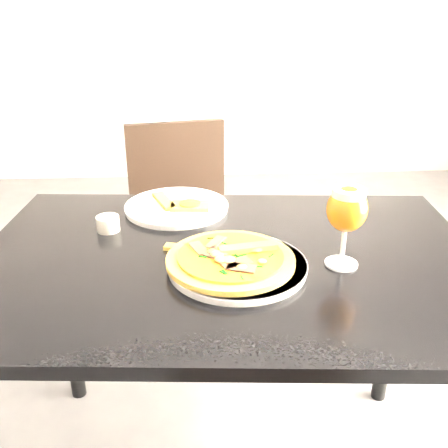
{
  "coord_description": "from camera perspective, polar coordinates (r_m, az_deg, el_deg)",
  "views": [
    {
      "loc": [
        0.16,
        -0.87,
        1.3
      ],
      "look_at": [
        0.23,
        0.18,
        0.83
      ],
      "focal_mm": 40.0,
      "sensor_mm": 36.0,
      "label": 1
    }
  ],
  "objects": [
    {
      "name": "plate_second",
      "position": [
        1.45,
        -5.42,
        1.95
      ],
      "size": [
        0.39,
        0.39,
        0.02
      ],
      "primitive_type": "cylinder",
      "rotation": [
        0.0,
        0.0,
        -0.4
      ],
      "color": "white",
      "rests_on": "dining_table"
    },
    {
      "name": "crust_scraps",
      "position": [
        1.43,
        -4.91,
        2.3
      ],
      "size": [
        0.17,
        0.14,
        0.02
      ],
      "rotation": [
        0.0,
        0.0,
        -0.77
      ],
      "color": "olive",
      "rests_on": "plate_second"
    },
    {
      "name": "loose_crust",
      "position": [
        1.21,
        -4.09,
        -2.85
      ],
      "size": [
        0.12,
        0.06,
        0.01
      ],
      "primitive_type": "cube",
      "rotation": [
        0.0,
        0.0,
        -0.3
      ],
      "color": "olive",
      "rests_on": "dining_table"
    },
    {
      "name": "chair_far",
      "position": [
        1.97,
        -4.62,
        -0.46
      ],
      "size": [
        0.48,
        0.48,
        0.88
      ],
      "rotation": [
        0.0,
        0.0,
        0.2
      ],
      "color": "black",
      "rests_on": "ground"
    },
    {
      "name": "dining_table",
      "position": [
        1.23,
        0.5,
        -7.26
      ],
      "size": [
        1.26,
        0.89,
        0.75
      ],
      "rotation": [
        0.0,
        0.0,
        -0.08
      ],
      "color": "black",
      "rests_on": "ground"
    },
    {
      "name": "sauce_cup",
      "position": [
        1.34,
        -13.12,
        0.12
      ],
      "size": [
        0.06,
        0.06,
        0.04
      ],
      "color": "#B9B7A7",
      "rests_on": "dining_table"
    },
    {
      "name": "plate_main",
      "position": [
        1.12,
        1.54,
        -4.77
      ],
      "size": [
        0.41,
        0.41,
        0.02
      ],
      "primitive_type": "cylinder",
      "rotation": [
        0.0,
        0.0,
        -0.4
      ],
      "color": "white",
      "rests_on": "dining_table"
    },
    {
      "name": "pizza",
      "position": [
        1.12,
        0.81,
        -3.94
      ],
      "size": [
        0.29,
        0.29,
        0.03
      ],
      "rotation": [
        0.0,
        0.0,
        -0.14
      ],
      "color": "olive",
      "rests_on": "plate_main"
    },
    {
      "name": "beer_glass",
      "position": [
        1.12,
        13.88,
        1.59
      ],
      "size": [
        0.09,
        0.09,
        0.19
      ],
      "color": "#BABDC3",
      "rests_on": "dining_table"
    }
  ]
}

